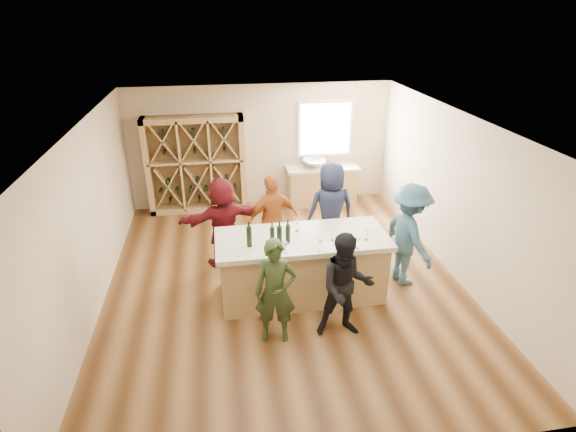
{
  "coord_description": "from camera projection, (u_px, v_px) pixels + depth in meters",
  "views": [
    {
      "loc": [
        -0.99,
        -6.54,
        4.41
      ],
      "look_at": [
        0.1,
        0.2,
        1.15
      ],
      "focal_mm": 28.0,
      "sensor_mm": 36.0,
      "label": 1
    }
  ],
  "objects": [
    {
      "name": "wine_bottle_c",
      "position": [
        272.0,
        235.0,
        6.79
      ],
      "size": [
        0.07,
        0.07,
        0.27
      ],
      "primitive_type": "cylinder",
      "rotation": [
        0.0,
        0.0,
        0.02
      ],
      "color": "black",
      "rests_on": "tasting_counter_top"
    },
    {
      "name": "wall_back",
      "position": [
        261.0,
        145.0,
        10.43
      ],
      "size": [
        6.0,
        0.1,
        2.8
      ],
      "primitive_type": "cube",
      "color": "#C3AE8D",
      "rests_on": "ground"
    },
    {
      "name": "ceiling",
      "position": [
        283.0,
        119.0,
        6.64
      ],
      "size": [
        6.0,
        7.0,
        0.1
      ],
      "primitive_type": "cube",
      "color": "white",
      "rests_on": "ground"
    },
    {
      "name": "person_far_left",
      "position": [
        223.0,
        222.0,
        8.06
      ],
      "size": [
        1.64,
        0.88,
        1.68
      ],
      "primitive_type": "imported",
      "rotation": [
        0.0,
        0.0,
        3.36
      ],
      "color": "#590F14",
      "rests_on": "floor"
    },
    {
      "name": "wine_bottle_e",
      "position": [
        288.0,
        234.0,
        6.83
      ],
      "size": [
        0.09,
        0.09,
        0.29
      ],
      "primitive_type": "cylinder",
      "rotation": [
        0.0,
        0.0,
        -0.43
      ],
      "color": "black",
      "rests_on": "tasting_counter_top"
    },
    {
      "name": "faucet",
      "position": [
        312.0,
        159.0,
        10.59
      ],
      "size": [
        0.02,
        0.02,
        0.3
      ],
      "primitive_type": "cylinder",
      "color": "silver",
      "rests_on": "back_counter_top"
    },
    {
      "name": "person_server",
      "position": [
        409.0,
        235.0,
        7.48
      ],
      "size": [
        0.76,
        1.24,
        1.8
      ],
      "primitive_type": "imported",
      "rotation": [
        0.0,
        0.0,
        1.77
      ],
      "color": "#335972",
      "rests_on": "floor"
    },
    {
      "name": "wine_glass_b",
      "position": [
        320.0,
        245.0,
        6.59
      ],
      "size": [
        0.07,
        0.07,
        0.19
      ],
      "primitive_type": "cone",
      "rotation": [
        0.0,
        0.0,
        0.01
      ],
      "color": "white",
      "rests_on": "tasting_counter_top"
    },
    {
      "name": "wine_glass_c",
      "position": [
        358.0,
        244.0,
        6.68
      ],
      "size": [
        0.06,
        0.06,
        0.16
      ],
      "primitive_type": "cone",
      "rotation": [
        0.0,
        0.0,
        0.06
      ],
      "color": "white",
      "rests_on": "tasting_counter_top"
    },
    {
      "name": "person_near_left",
      "position": [
        275.0,
        292.0,
        6.19
      ],
      "size": [
        0.63,
        0.5,
        1.59
      ],
      "primitive_type": "imported",
      "rotation": [
        0.0,
        0.0,
        -0.14
      ],
      "color": "#263319",
      "rests_on": "floor"
    },
    {
      "name": "wall_right",
      "position": [
        459.0,
        196.0,
        7.7
      ],
      "size": [
        0.1,
        7.0,
        2.8
      ],
      "primitive_type": "cube",
      "color": "#C3AE8D",
      "rests_on": "ground"
    },
    {
      "name": "wine_glass_f",
      "position": [
        297.0,
        226.0,
        7.17
      ],
      "size": [
        0.07,
        0.07,
        0.18
      ],
      "primitive_type": "cone",
      "color": "white",
      "rests_on": "tasting_counter_top"
    },
    {
      "name": "person_near_right",
      "position": [
        346.0,
        286.0,
        6.28
      ],
      "size": [
        0.82,
        0.51,
        1.62
      ],
      "primitive_type": "imported",
      "rotation": [
        0.0,
        0.0,
        -0.1
      ],
      "color": "black",
      "rests_on": "floor"
    },
    {
      "name": "wine_rack",
      "position": [
        196.0,
        165.0,
        10.09
      ],
      "size": [
        2.2,
        0.45,
        2.2
      ],
      "primitive_type": "cube",
      "color": "#A88550",
      "rests_on": "floor"
    },
    {
      "name": "sink",
      "position": [
        314.0,
        163.0,
        10.45
      ],
      "size": [
        0.54,
        0.54,
        0.19
      ],
      "primitive_type": "imported",
      "color": "silver",
      "rests_on": "back_counter_top"
    },
    {
      "name": "tasting_counter_base",
      "position": [
        302.0,
        268.0,
        7.29
      ],
      "size": [
        2.6,
        1.0,
        1.0
      ],
      "primitive_type": "cube",
      "color": "#A88550",
      "rests_on": "floor"
    },
    {
      "name": "tasting_menu_a",
      "position": [
        287.0,
        251.0,
        6.64
      ],
      "size": [
        0.26,
        0.34,
        0.0
      ],
      "primitive_type": "cube",
      "rotation": [
        0.0,
        0.0,
        -0.08
      ],
      "color": "white",
      "rests_on": "tasting_counter_top"
    },
    {
      "name": "back_counter_base",
      "position": [
        322.0,
        186.0,
        10.73
      ],
      "size": [
        1.6,
        0.58,
        0.86
      ],
      "primitive_type": "cube",
      "color": "#A88550",
      "rests_on": "floor"
    },
    {
      "name": "wine_glass_e",
      "position": [
        367.0,
        235.0,
        6.92
      ],
      "size": [
        0.07,
        0.07,
        0.17
      ],
      "primitive_type": "cone",
      "rotation": [
        0.0,
        0.0,
        0.11
      ],
      "color": "white",
      "rests_on": "tasting_counter_top"
    },
    {
      "name": "wine_glass_a",
      "position": [
        285.0,
        248.0,
        6.53
      ],
      "size": [
        0.1,
        0.1,
        0.2
      ],
      "primitive_type": "cone",
      "rotation": [
        0.0,
        0.0,
        -0.35
      ],
      "color": "white",
      "rests_on": "tasting_counter_top"
    },
    {
      "name": "wall_left",
      "position": [
        86.0,
        221.0,
        6.83
      ],
      "size": [
        0.1,
        7.0,
        2.8
      ],
      "primitive_type": "cube",
      "color": "#C3AE8D",
      "rests_on": "ground"
    },
    {
      "name": "tasting_menu_b",
      "position": [
        325.0,
        247.0,
        6.75
      ],
      "size": [
        0.25,
        0.33,
        0.0
      ],
      "primitive_type": "cube",
      "rotation": [
        0.0,
        0.0,
        -0.08
      ],
      "color": "white",
      "rests_on": "tasting_counter_top"
    },
    {
      "name": "window_pane",
      "position": [
        325.0,
        129.0,
        10.39
      ],
      "size": [
        1.18,
        0.01,
        1.18
      ],
      "primitive_type": "cube",
      "color": "white",
      "rests_on": "wall_back"
    },
    {
      "name": "person_far_mid",
      "position": [
        273.0,
        219.0,
        8.16
      ],
      "size": [
        1.09,
        0.78,
        1.68
      ],
      "primitive_type": "imported",
      "rotation": [
        0.0,
        0.0,
        3.46
      ],
      "color": "#994C19",
      "rests_on": "floor"
    },
    {
      "name": "back_counter_top",
      "position": [
        322.0,
        168.0,
        10.54
      ],
      "size": [
        1.7,
        0.62,
        0.06
      ],
      "primitive_type": "cube",
      "color": "#C0B69D",
      "rests_on": "back_counter_base"
    },
    {
      "name": "wall_front",
      "position": [
        343.0,
        366.0,
        4.1
      ],
      "size": [
        6.0,
        0.1,
        2.8
      ],
      "primitive_type": "cube",
      "color": "#C3AE8D",
      "rests_on": "ground"
    },
    {
      "name": "person_far_right",
      "position": [
        331.0,
        210.0,
        8.35
      ],
      "size": [
        0.94,
        0.66,
        1.83
      ],
      "primitive_type": "imported",
      "rotation": [
        0.0,
        0.0,
        3.23
      ],
      "color": "#191E38",
      "rests_on": "floor"
    },
    {
      "name": "tasting_menu_c",
      "position": [
        360.0,
        245.0,
        6.8
      ],
      "size": [
        0.31,
        0.34,
        0.0
      ],
      "primitive_type": "cube",
      "rotation": [
        0.0,
        0.0,
        0.43
      ],
      "color": "white",
      "rests_on": "tasting_counter_top"
    },
    {
      "name": "floor",
      "position": [
        284.0,
        283.0,
        7.89
      ],
      "size": [
        6.0,
        7.0,
        0.1
      ],
      "primitive_type": "cube",
      "color": "brown",
      "rests_on": "ground"
    },
    {
      "name": "tasting_counter_top",
      "position": [
        302.0,
        239.0,
        7.06
      ],
      "size": [
        2.72,
        1.12,
        0.08
      ],
      "primitive_type": "cube",
      "color": "#C0B69D",
      "rests_on": "tasting_counter_base"
    },
    {
      "name": "wine_bottle_a",
      "position": [
        249.0,
        237.0,
        6.7
      ],
      "size": [
        0.1,
        0.1,
        0.33
      ],
      "primitive_type": "cylinder",
      "rotation": [
        0.0,
        0.0,
        -0.27
      ],
      "color": "black",
      "rests_on": "tasting_counter_top"
    },
    {
      "name": "wine_glass_d",
      "position": [
        333.0,
        235.0,
        6.91
      ],
      "size": [
        0.07,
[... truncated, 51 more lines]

